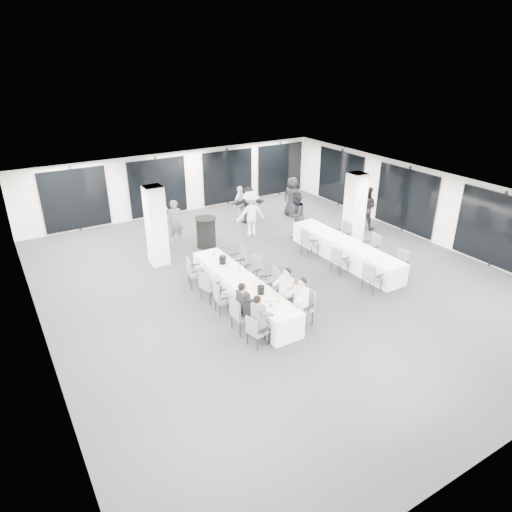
% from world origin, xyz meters
% --- Properties ---
extents(room, '(14.04, 16.04, 2.84)m').
position_xyz_m(room, '(0.89, 1.11, 1.39)').
color(room, '#26262B').
rests_on(room, ground).
extents(column_left, '(0.60, 0.60, 2.80)m').
position_xyz_m(column_left, '(-2.80, 3.20, 1.40)').
color(column_left, white).
rests_on(column_left, floor).
extents(column_right, '(0.60, 0.60, 2.80)m').
position_xyz_m(column_right, '(4.20, 1.00, 1.40)').
color(column_right, white).
rests_on(column_right, floor).
extents(banquet_table_main, '(0.90, 5.00, 0.75)m').
position_xyz_m(banquet_table_main, '(-1.64, -0.66, 0.38)').
color(banquet_table_main, silver).
rests_on(banquet_table_main, floor).
extents(banquet_table_side, '(0.90, 5.00, 0.75)m').
position_xyz_m(banquet_table_side, '(2.91, -0.03, 0.38)').
color(banquet_table_side, silver).
rests_on(banquet_table_side, floor).
extents(cocktail_table, '(0.83, 0.83, 1.15)m').
position_xyz_m(cocktail_table, '(-0.72, 3.70, 0.58)').
color(cocktail_table, black).
rests_on(cocktail_table, floor).
extents(chair_main_left_near, '(0.52, 0.55, 0.87)m').
position_xyz_m(chair_main_left_near, '(-2.46, -2.79, 0.50)').
color(chair_main_left_near, '#525459').
rests_on(chair_main_left_near, floor).
extents(chair_main_left_second, '(0.53, 0.59, 1.01)m').
position_xyz_m(chair_main_left_second, '(-2.48, -2.02, 0.58)').
color(chair_main_left_second, '#525459').
rests_on(chair_main_left_second, floor).
extents(chair_main_left_mid, '(0.52, 0.56, 0.92)m').
position_xyz_m(chair_main_left_mid, '(-2.47, -0.92, 0.53)').
color(chair_main_left_mid, '#525459').
rests_on(chair_main_left_mid, floor).
extents(chair_main_left_fourth, '(0.59, 0.62, 0.96)m').
position_xyz_m(chair_main_left_fourth, '(-2.47, -0.09, 0.55)').
color(chair_main_left_fourth, '#525459').
rests_on(chair_main_left_fourth, floor).
extents(chair_main_left_far, '(0.58, 0.62, 0.98)m').
position_xyz_m(chair_main_left_far, '(-2.47, 0.97, 0.56)').
color(chair_main_left_far, '#525459').
rests_on(chair_main_left_far, floor).
extents(chair_main_right_near, '(0.60, 0.64, 1.04)m').
position_xyz_m(chair_main_right_near, '(-0.80, -2.58, 0.59)').
color(chair_main_right_near, '#525459').
rests_on(chair_main_right_near, floor).
extents(chair_main_right_second, '(0.50, 0.54, 0.91)m').
position_xyz_m(chair_main_right_second, '(-0.81, -1.90, 0.52)').
color(chair_main_right_second, '#525459').
rests_on(chair_main_right_second, floor).
extents(chair_main_right_mid, '(0.62, 0.64, 1.00)m').
position_xyz_m(chair_main_right_mid, '(-0.80, -0.96, 0.57)').
color(chair_main_right_mid, '#525459').
rests_on(chair_main_right_mid, floor).
extents(chair_main_right_fourth, '(0.56, 0.60, 0.98)m').
position_xyz_m(chair_main_right_fourth, '(-0.80, 0.05, 0.56)').
color(chair_main_right_fourth, '#525459').
rests_on(chair_main_right_fourth, floor).
extents(chair_main_right_far, '(0.53, 0.59, 0.99)m').
position_xyz_m(chair_main_right_far, '(-0.80, 0.98, 0.56)').
color(chair_main_right_far, '#525459').
rests_on(chair_main_right_far, floor).
extents(chair_side_left_near, '(0.54, 0.58, 0.95)m').
position_xyz_m(chair_side_left_near, '(2.07, -2.18, 0.54)').
color(chair_side_left_near, '#525459').
rests_on(chair_side_left_near, floor).
extents(chair_side_left_mid, '(0.53, 0.57, 0.93)m').
position_xyz_m(chair_side_left_mid, '(2.08, -0.66, 0.53)').
color(chair_side_left_mid, '#525459').
rests_on(chair_side_left_mid, floor).
extents(chair_side_left_far, '(0.58, 0.62, 1.02)m').
position_xyz_m(chair_side_left_far, '(2.07, 1.03, 0.58)').
color(chair_side_left_far, '#525459').
rests_on(chair_side_left_far, floor).
extents(chair_side_right_near, '(0.53, 0.55, 0.87)m').
position_xyz_m(chair_side_right_near, '(3.73, -1.87, 0.50)').
color(chair_side_right_near, '#525459').
rests_on(chair_side_right_near, floor).
extents(chair_side_right_mid, '(0.58, 0.62, 0.99)m').
position_xyz_m(chair_side_right_mid, '(3.74, -0.52, 0.57)').
color(chair_side_right_mid, '#525459').
rests_on(chair_side_right_mid, floor).
extents(chair_side_right_far, '(0.50, 0.56, 0.97)m').
position_xyz_m(chair_side_right_far, '(3.74, 0.97, 0.55)').
color(chair_side_right_far, '#525459').
rests_on(chair_side_right_far, floor).
extents(seated_guest_a, '(0.50, 0.38, 1.44)m').
position_xyz_m(seated_guest_a, '(-2.31, -2.78, 0.81)').
color(seated_guest_a, '#4F5155').
rests_on(seated_guest_a, floor).
extents(seated_guest_b, '(0.50, 0.38, 1.44)m').
position_xyz_m(seated_guest_b, '(-2.31, -2.01, 0.81)').
color(seated_guest_b, black).
rests_on(seated_guest_b, floor).
extents(seated_guest_c, '(0.50, 0.38, 1.44)m').
position_xyz_m(seated_guest_c, '(-0.97, -2.59, 0.81)').
color(seated_guest_c, silver).
rests_on(seated_guest_c, floor).
extents(seated_guest_d, '(0.50, 0.38, 1.44)m').
position_xyz_m(seated_guest_d, '(-0.97, -1.89, 0.81)').
color(seated_guest_d, silver).
rests_on(seated_guest_d, floor).
extents(standing_guest_a, '(0.87, 0.89, 1.91)m').
position_xyz_m(standing_guest_a, '(-1.63, 5.61, 0.95)').
color(standing_guest_a, '#4F5155').
rests_on(standing_guest_a, floor).
extents(standing_guest_b, '(1.18, 1.00, 2.10)m').
position_xyz_m(standing_guest_b, '(2.76, 2.76, 1.05)').
color(standing_guest_b, black).
rests_on(standing_guest_b, floor).
extents(standing_guest_c, '(1.41, 0.83, 2.07)m').
position_xyz_m(standing_guest_c, '(1.34, 3.86, 1.04)').
color(standing_guest_c, silver).
rests_on(standing_guest_c, floor).
extents(standing_guest_d, '(1.17, 0.91, 1.76)m').
position_xyz_m(standing_guest_d, '(1.85, 5.59, 0.88)').
color(standing_guest_d, silver).
rests_on(standing_guest_d, floor).
extents(standing_guest_e, '(0.90, 1.11, 1.99)m').
position_xyz_m(standing_guest_e, '(4.15, 4.97, 0.99)').
color(standing_guest_e, black).
rests_on(standing_guest_e, floor).
extents(standing_guest_f, '(1.78, 1.08, 1.81)m').
position_xyz_m(standing_guest_f, '(2.01, 5.15, 0.91)').
color(standing_guest_f, black).
rests_on(standing_guest_f, floor).
extents(standing_guest_g, '(0.81, 0.71, 1.91)m').
position_xyz_m(standing_guest_g, '(-1.52, 4.71, 0.95)').
color(standing_guest_g, '#4F5155').
rests_on(standing_guest_g, floor).
extents(standing_guest_h, '(1.02, 1.15, 2.04)m').
position_xyz_m(standing_guest_h, '(5.84, 2.05, 1.02)').
color(standing_guest_h, black).
rests_on(standing_guest_h, floor).
extents(ice_bucket_near, '(0.20, 0.20, 0.23)m').
position_xyz_m(ice_bucket_near, '(-1.62, -1.68, 0.86)').
color(ice_bucket_near, black).
rests_on(ice_bucket_near, banquet_table_main).
extents(ice_bucket_far, '(0.22, 0.22, 0.25)m').
position_xyz_m(ice_bucket_far, '(-1.62, 0.60, 0.88)').
color(ice_bucket_far, black).
rests_on(ice_bucket_far, banquet_table_main).
extents(water_bottle_a, '(0.07, 0.07, 0.23)m').
position_xyz_m(water_bottle_a, '(-1.80, -2.48, 0.86)').
color(water_bottle_a, silver).
rests_on(water_bottle_a, banquet_table_main).
extents(water_bottle_b, '(0.06, 0.06, 0.20)m').
position_xyz_m(water_bottle_b, '(-1.50, -0.29, 0.85)').
color(water_bottle_b, silver).
rests_on(water_bottle_b, banquet_table_main).
extents(water_bottle_c, '(0.07, 0.07, 0.22)m').
position_xyz_m(water_bottle_c, '(-1.59, 1.26, 0.86)').
color(water_bottle_c, silver).
rests_on(water_bottle_c, banquet_table_main).
extents(plate_a, '(0.21, 0.21, 0.03)m').
position_xyz_m(plate_a, '(-1.68, -2.15, 0.76)').
color(plate_a, white).
rests_on(plate_a, banquet_table_main).
extents(plate_b, '(0.20, 0.20, 0.03)m').
position_xyz_m(plate_b, '(-1.49, -2.30, 0.76)').
color(plate_b, white).
rests_on(plate_b, banquet_table_main).
extents(plate_c, '(0.19, 0.19, 0.03)m').
position_xyz_m(plate_c, '(-1.53, -1.26, 0.76)').
color(plate_c, white).
rests_on(plate_c, banquet_table_main).
extents(wine_glass, '(0.08, 0.08, 0.21)m').
position_xyz_m(wine_glass, '(-1.44, -2.90, 0.91)').
color(wine_glass, silver).
rests_on(wine_glass, banquet_table_main).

